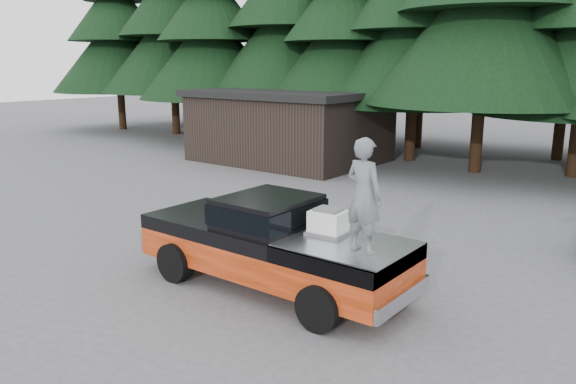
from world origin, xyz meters
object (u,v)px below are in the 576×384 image
Objects in this scene: pickup_truck at (272,257)px; air_compressor at (328,223)px; utility_building at (289,125)px; man_on_bed at (364,195)px.

air_compressor is at bearing 10.38° from pickup_truck.
man_on_bed is at bearing -48.06° from utility_building.
pickup_truck is 15.53m from utility_building.
pickup_truck is 1.52m from air_compressor.
utility_building reaches higher than air_compressor.
pickup_truck is at bearing 3.51° from man_on_bed.
man_on_bed is at bearing -28.80° from air_compressor.
air_compressor reaches higher than pickup_truck.
utility_building is at bearing 126.36° from pickup_truck.
pickup_truck is 0.71× the size of utility_building.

